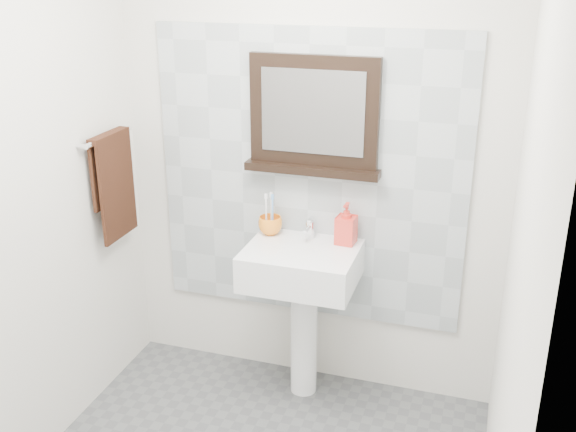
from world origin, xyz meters
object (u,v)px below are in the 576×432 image
object	(u,v)px
framed_mirror	(314,118)
hand_towel	(113,178)
pedestal_sink	(302,281)
soap_dispenser	(346,224)
toothbrush_cup	(270,225)

from	to	relation	value
framed_mirror	hand_towel	bearing A→B (deg)	-163.99
pedestal_sink	soap_dispenser	distance (m)	0.37
pedestal_sink	soap_dispenser	xyz separation A→B (m)	(0.19, 0.12, 0.29)
soap_dispenser	framed_mirror	world-z (taller)	framed_mirror
soap_dispenser	hand_towel	world-z (taller)	hand_towel
pedestal_sink	framed_mirror	distance (m)	0.82
framed_mirror	hand_towel	size ratio (longest dim) A/B	1.24
toothbrush_cup	hand_towel	bearing A→B (deg)	-164.44
pedestal_sink	toothbrush_cup	xyz separation A→B (m)	(-0.21, 0.12, 0.23)
toothbrush_cup	soap_dispenser	xyz separation A→B (m)	(0.40, 0.00, 0.06)
toothbrush_cup	framed_mirror	bearing A→B (deg)	17.65
toothbrush_cup	soap_dispenser	bearing A→B (deg)	0.14
soap_dispenser	hand_towel	distance (m)	1.20
pedestal_sink	hand_towel	bearing A→B (deg)	-174.58
toothbrush_cup	framed_mirror	distance (m)	0.60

